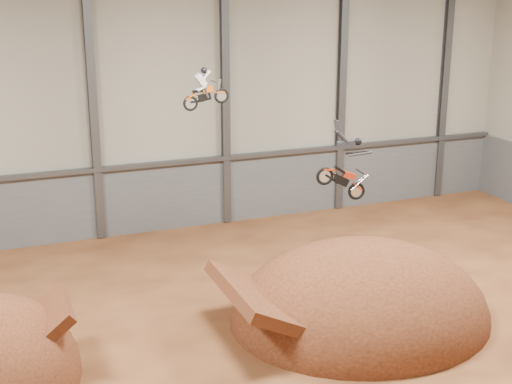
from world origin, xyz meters
TOP-DOWN VIEW (x-y plane):
  - floor at (0.00, 0.00)m, footprint 40.00×40.00m
  - back_wall at (0.00, 15.00)m, footprint 40.00×0.10m
  - lower_band_back at (0.00, 14.90)m, footprint 39.80×0.18m
  - steel_rail at (0.00, 14.75)m, footprint 39.80×0.35m
  - steel_column_2 at (-3.33, 14.80)m, footprint 0.40×0.36m
  - steel_column_3 at (3.33, 14.80)m, footprint 0.40×0.36m
  - steel_column_4 at (10.00, 14.80)m, footprint 0.40×0.36m
  - steel_column_5 at (16.67, 14.80)m, footprint 0.40×0.36m
  - landing_ramp at (4.31, 2.21)m, footprint 10.07×8.91m
  - fmx_rider_a at (-0.20, 6.70)m, footprint 2.12×0.78m
  - fmx_rider_b at (4.21, 4.22)m, footprint 3.82×1.25m

SIDE VIEW (x-z plane):
  - floor at x=0.00m, z-range 0.00..0.00m
  - landing_ramp at x=4.31m, z-range -2.91..2.91m
  - lower_band_back at x=0.00m, z-range 0.00..3.50m
  - steel_rail at x=0.00m, z-range 3.45..3.65m
  - fmx_rider_b at x=4.21m, z-range 3.97..7.54m
  - back_wall at x=0.00m, z-range 0.00..14.00m
  - steel_column_2 at x=-3.33m, z-range 0.05..13.95m
  - steel_column_3 at x=3.33m, z-range 0.05..13.95m
  - steel_column_4 at x=10.00m, z-range 0.05..13.95m
  - steel_column_5 at x=16.67m, z-range 0.05..13.95m
  - fmx_rider_a at x=-0.20m, z-range 7.56..9.52m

